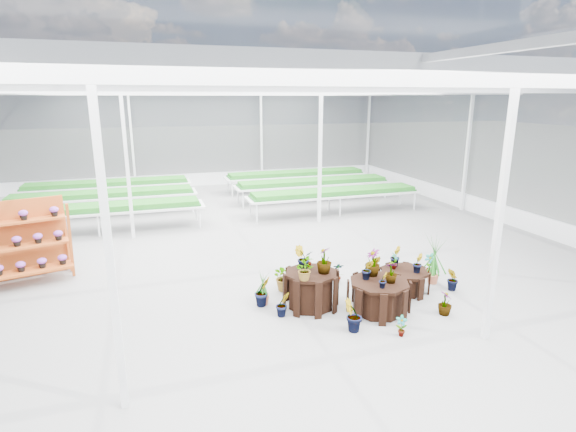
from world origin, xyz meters
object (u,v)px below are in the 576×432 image
object	(u,v)px
plinth_mid	(379,296)
shelf_rack	(28,243)
plinth_low	(404,281)
plinth_tall	(311,289)

from	to	relation	value
plinth_mid	shelf_rack	size ratio (longest dim) A/B	0.65
plinth_mid	shelf_rack	world-z (taller)	shelf_rack
plinth_low	shelf_rack	xyz separation A→B (m)	(-7.86, 3.05, 0.70)
plinth_tall	plinth_low	xyz separation A→B (m)	(2.20, 0.10, -0.13)
plinth_low	plinth_tall	bearing A→B (deg)	-177.40
plinth_mid	plinth_tall	bearing A→B (deg)	153.43
shelf_rack	plinth_tall	bearing A→B (deg)	-43.93
plinth_low	shelf_rack	world-z (taller)	shelf_rack
plinth_low	shelf_rack	bearing A→B (deg)	158.76
shelf_rack	plinth_mid	bearing A→B (deg)	-43.49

